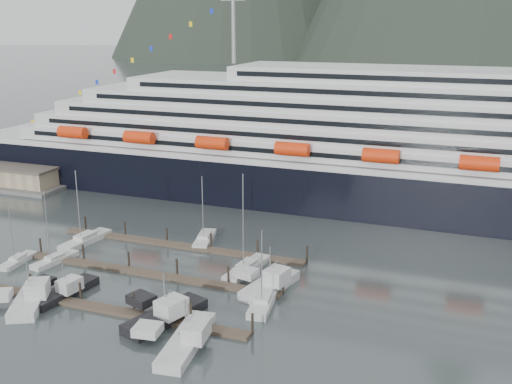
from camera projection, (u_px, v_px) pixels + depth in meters
ground at (159, 286)px, 93.30m from camera, size 1600.00×1600.00×0.00m
cruise_ship at (406, 154)px, 129.21m from camera, size 210.00×30.40×50.30m
dock_near at (95, 306)px, 85.94m from camera, size 48.18×2.28×3.20m
dock_mid at (142, 272)px, 97.63m from camera, size 48.18×2.28×3.20m
dock_far at (179, 245)px, 109.32m from camera, size 48.18×2.28×3.20m
sailboat_a at (18, 261)px, 101.87m from camera, size 2.92×7.94×10.52m
sailboat_b at (55, 260)px, 102.13m from camera, size 3.87×9.09×13.25m
sailboat_d at (247, 269)px, 98.58m from camera, size 4.33×11.97×17.33m
sailboat_e at (86, 240)px, 111.22m from camera, size 4.19×11.67×14.62m
sailboat_f at (205, 239)px, 111.72m from camera, size 4.87×9.83×13.38m
sailboat_h at (263, 303)px, 86.64m from camera, size 4.10×10.03×12.46m
trawler_a at (64, 290)px, 89.77m from camera, size 8.53×11.73×6.22m
trawler_b at (29, 298)px, 86.88m from camera, size 10.50×12.15×7.62m
trawler_c at (185, 339)px, 75.92m from camera, size 10.06×14.14×7.04m
trawler_d at (165, 314)px, 82.22m from camera, size 10.71×13.49×7.73m
trawler_e at (269, 284)px, 91.75m from camera, size 9.68×12.48×7.78m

